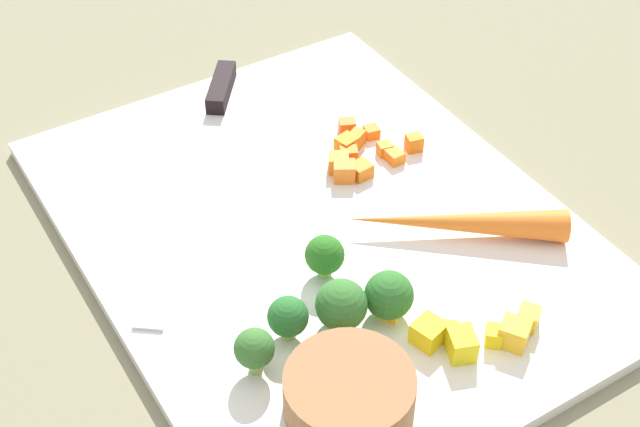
{
  "coord_description": "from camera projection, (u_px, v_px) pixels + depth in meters",
  "views": [
    {
      "loc": [
        -0.46,
        0.28,
        0.51
      ],
      "look_at": [
        0.0,
        0.0,
        0.02
      ],
      "focal_mm": 50.82,
      "sensor_mm": 36.0,
      "label": 1
    }
  ],
  "objects": [
    {
      "name": "chef_knife",
      "position": [
        205.0,
        141.0,
        0.81
      ],
      "size": [
        0.28,
        0.22,
        0.02
      ],
      "rotation": [
        0.0,
        0.0,
        2.49
      ],
      "color": "silver",
      "rests_on": "cutting_board"
    },
    {
      "name": "broccoli_floret_0",
      "position": [
        288.0,
        317.0,
        0.64
      ],
      "size": [
        0.03,
        0.03,
        0.04
      ],
      "color": "#94B055",
      "rests_on": "cutting_board"
    },
    {
      "name": "carrot_dice_8",
      "position": [
        347.0,
        145.0,
        0.8
      ],
      "size": [
        0.02,
        0.02,
        0.02
      ],
      "primitive_type": "cube",
      "rotation": [
        0.0,
        0.0,
        1.81
      ],
      "color": "orange",
      "rests_on": "cutting_board"
    },
    {
      "name": "carrot_dice_7",
      "position": [
        339.0,
        163.0,
        0.78
      ],
      "size": [
        0.02,
        0.02,
        0.02
      ],
      "primitive_type": "cube",
      "rotation": [
        0.0,
        0.0,
        1.01
      ],
      "color": "orange",
      "rests_on": "cutting_board"
    },
    {
      "name": "carrot_dice_4",
      "position": [
        414.0,
        143.0,
        0.81
      ],
      "size": [
        0.02,
        0.02,
        0.01
      ],
      "primitive_type": "cube",
      "rotation": [
        0.0,
        0.0,
        1.34
      ],
      "color": "orange",
      "rests_on": "cutting_board"
    },
    {
      "name": "carrot_dice_1",
      "position": [
        371.0,
        132.0,
        0.82
      ],
      "size": [
        0.02,
        0.02,
        0.01
      ],
      "primitive_type": "cube",
      "rotation": [
        0.0,
        0.0,
        2.93
      ],
      "color": "orange",
      "rests_on": "cutting_board"
    },
    {
      "name": "pepper_dice_3",
      "position": [
        430.0,
        332.0,
        0.64
      ],
      "size": [
        0.03,
        0.03,
        0.02
      ],
      "primitive_type": "cube",
      "rotation": [
        0.0,
        0.0,
        0.28
      ],
      "color": "yellow",
      "rests_on": "cutting_board"
    },
    {
      "name": "carrot_dice_5",
      "position": [
        347.0,
        126.0,
        0.83
      ],
      "size": [
        0.02,
        0.02,
        0.01
      ],
      "primitive_type": "cube",
      "rotation": [
        0.0,
        0.0,
        1.15
      ],
      "color": "orange",
      "rests_on": "cutting_board"
    },
    {
      "name": "broccoli_floret_2",
      "position": [
        341.0,
        305.0,
        0.64
      ],
      "size": [
        0.04,
        0.04,
        0.04
      ],
      "color": "#86B368",
      "rests_on": "cutting_board"
    },
    {
      "name": "carrot_dice_6",
      "position": [
        361.0,
        170.0,
        0.78
      ],
      "size": [
        0.02,
        0.02,
        0.01
      ],
      "primitive_type": "cube",
      "rotation": [
        0.0,
        0.0,
        1.67
      ],
      "color": "orange",
      "rests_on": "cutting_board"
    },
    {
      "name": "pepper_dice_6",
      "position": [
        390.0,
        312.0,
        0.66
      ],
      "size": [
        0.02,
        0.02,
        0.01
      ],
      "primitive_type": "cube",
      "rotation": [
        0.0,
        0.0,
        2.21
      ],
      "color": "yellow",
      "rests_on": "cutting_board"
    },
    {
      "name": "carrot_dice_2",
      "position": [
        349.0,
        155.0,
        0.79
      ],
      "size": [
        0.02,
        0.02,
        0.01
      ],
      "primitive_type": "cube",
      "rotation": [
        0.0,
        0.0,
        1.13
      ],
      "color": "orange",
      "rests_on": "cutting_board"
    },
    {
      "name": "pepper_dice_2",
      "position": [
        514.0,
        334.0,
        0.64
      ],
      "size": [
        0.03,
        0.03,
        0.02
      ],
      "primitive_type": "cube",
      "rotation": [
        0.0,
        0.0,
        0.58
      ],
      "color": "yellow",
      "rests_on": "cutting_board"
    },
    {
      "name": "pepper_dice_5",
      "position": [
        528.0,
        318.0,
        0.65
      ],
      "size": [
        0.02,
        0.02,
        0.02
      ],
      "primitive_type": "cube",
      "rotation": [
        0.0,
        0.0,
        0.59
      ],
      "color": "yellow",
      "rests_on": "cutting_board"
    },
    {
      "name": "carrot_dice_10",
      "position": [
        385.0,
        149.0,
        0.8
      ],
      "size": [
        0.01,
        0.01,
        0.01
      ],
      "primitive_type": "cube",
      "rotation": [
        0.0,
        0.0,
        2.92
      ],
      "color": "orange",
      "rests_on": "cutting_board"
    },
    {
      "name": "pepper_dice_0",
      "position": [
        461.0,
        344.0,
        0.63
      ],
      "size": [
        0.03,
        0.02,
        0.02
      ],
      "primitive_type": "cube",
      "rotation": [
        0.0,
        0.0,
        1.21
      ],
      "color": "yellow",
      "rests_on": "cutting_board"
    },
    {
      "name": "broccoli_floret_1",
      "position": [
        254.0,
        349.0,
        0.61
      ],
      "size": [
        0.03,
        0.03,
        0.04
      ],
      "color": "#8BAB58",
      "rests_on": "cutting_board"
    },
    {
      "name": "broccoli_floret_4",
      "position": [
        325.0,
        255.0,
        0.68
      ],
      "size": [
        0.03,
        0.03,
        0.04
      ],
      "color": "#8ABA59",
      "rests_on": "cutting_board"
    },
    {
      "name": "whole_carrot",
      "position": [
        456.0,
        222.0,
        0.72
      ],
      "size": [
        0.12,
        0.16,
        0.03
      ],
      "primitive_type": "cone",
      "rotation": [
        1.57,
        0.0,
        2.54
      ],
      "color": "orange",
      "rests_on": "cutting_board"
    },
    {
      "name": "cutting_board",
      "position": [
        320.0,
        228.0,
        0.74
      ],
      "size": [
        0.47,
        0.37,
        0.01
      ],
      "primitive_type": "cube",
      "color": "white",
      "rests_on": "ground_plane"
    },
    {
      "name": "pepper_dice_1",
      "position": [
        450.0,
        331.0,
        0.64
      ],
      "size": [
        0.02,
        0.02,
        0.01
      ],
      "primitive_type": "cube",
      "rotation": [
        0.0,
        0.0,
        2.39
      ],
      "color": "yellow",
      "rests_on": "cutting_board"
    },
    {
      "name": "carrot_dice_0",
      "position": [
        357.0,
        138.0,
        0.81
      ],
      "size": [
        0.02,
        0.02,
        0.01
      ],
      "primitive_type": "cube",
      "rotation": [
        0.0,
        0.0,
        2.06
      ],
      "color": "orange",
      "rests_on": "cutting_board"
    },
    {
      "name": "pepper_dice_4",
      "position": [
        494.0,
        336.0,
        0.64
      ],
      "size": [
        0.02,
        0.02,
        0.01
      ],
      "primitive_type": "cube",
      "rotation": [
        0.0,
        0.0,
        0.83
      ],
      "color": "yellow",
      "rests_on": "cutting_board"
    },
    {
      "name": "carrot_dice_9",
      "position": [
        394.0,
        156.0,
        0.79
      ],
      "size": [
        0.02,
        0.01,
        0.01
      ],
      "primitive_type": "cube",
      "rotation": [
        0.0,
        0.0,
        0.0
      ],
      "color": "orange",
      "rests_on": "cutting_board"
    },
    {
      "name": "prep_bowl",
      "position": [
        349.0,
        393.0,
        0.59
      ],
      "size": [
        0.09,
        0.09,
        0.03
      ],
      "primitive_type": "cylinder",
      "color": "#94643C",
      "rests_on": "cutting_board"
    },
    {
      "name": "ground_plane",
      "position": [
        320.0,
        233.0,
        0.75
      ],
      "size": [
        4.0,
        4.0,
        0.0
      ],
      "primitive_type": "plane",
      "color": "gray"
    },
    {
      "name": "carrot_dice_3",
      "position": [
        344.0,
        171.0,
        0.77
      ],
      "size": [
        0.02,
        0.02,
        0.02
      ],
      "primitive_type": "cube",
      "rotation": [
        0.0,
        0.0,
        1.03
      ],
      "color": "orange",
      "rests_on": "cutting_board"
    },
    {
      "name": "broccoli_floret_3",
      "position": [
        389.0,
        296.0,
        0.65
      ],
      "size": [
        0.04,
        0.04,
        0.04
      ],
      "color": "#8AB758",
      "rests_on": "cutting_board"
    }
  ]
}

